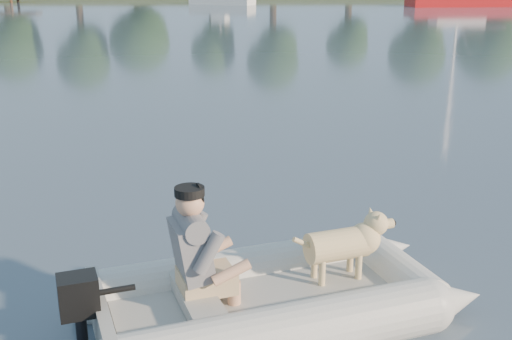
{
  "coord_description": "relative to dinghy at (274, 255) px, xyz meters",
  "views": [
    {
      "loc": [
        -0.08,
        -5.39,
        3.14
      ],
      "look_at": [
        0.16,
        2.03,
        0.75
      ],
      "focal_mm": 45.0,
      "sensor_mm": 36.0,
      "label": 1
    }
  ],
  "objects": [
    {
      "name": "water",
      "position": [
        -0.25,
        0.09,
        -0.62
      ],
      "size": [
        160.0,
        160.0,
        0.0
      ],
      "primitive_type": "plane",
      "color": "#4F606B",
      "rests_on": "ground"
    },
    {
      "name": "dinghy",
      "position": [
        0.0,
        0.0,
        0.0
      ],
      "size": [
        5.96,
        5.23,
        1.44
      ],
      "primitive_type": null,
      "rotation": [
        0.0,
        0.0,
        0.32
      ],
      "color": "#ABABA6",
      "rests_on": "water"
    },
    {
      "name": "man",
      "position": [
        -0.71,
        -0.18,
        0.19
      ],
      "size": [
        0.92,
        0.85,
        1.12
      ],
      "primitive_type": null,
      "rotation": [
        0.0,
        0.0,
        0.32
      ],
      "color": "slate",
      "rests_on": "dinghy"
    },
    {
      "name": "dog",
      "position": [
        0.62,
        0.26,
        -0.08
      ],
      "size": [
        1.03,
        0.63,
        0.65
      ],
      "primitive_type": null,
      "rotation": [
        0.0,
        0.0,
        0.32
      ],
      "color": "tan",
      "rests_on": "dinghy"
    },
    {
      "name": "outboard_motor",
      "position": [
        -1.64,
        -0.54,
        -0.29
      ],
      "size": [
        0.5,
        0.42,
        0.82
      ],
      "primitive_type": null,
      "rotation": [
        0.0,
        0.0,
        0.32
      ],
      "color": "black",
      "rests_on": "dinghy"
    }
  ]
}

